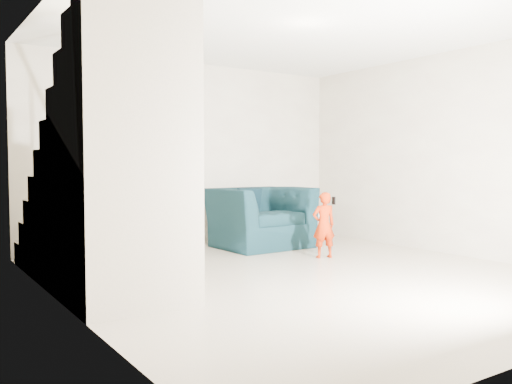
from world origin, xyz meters
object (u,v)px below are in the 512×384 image
at_px(armchair, 259,217).
at_px(side_table, 313,222).
at_px(toddler, 324,225).
at_px(staircase, 106,191).

xyz_separation_m(armchair, side_table, (1.03, 0.03, -0.13)).
xyz_separation_m(toddler, side_table, (0.86, 1.26, -0.13)).
bearing_deg(toddler, armchair, -66.17).
relative_size(toddler, side_table, 1.91).
bearing_deg(staircase, armchair, 27.71).
xyz_separation_m(side_table, staircase, (-3.76, -1.47, 0.65)).
distance_m(toddler, side_table, 1.53).
relative_size(armchair, side_table, 2.99).
height_order(armchair, toddler, armchair).
bearing_deg(side_table, toddler, -124.14).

